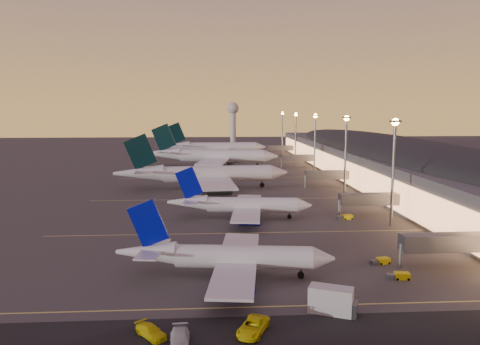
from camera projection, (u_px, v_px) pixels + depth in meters
The scene contains 18 objects.
ground at pixel (243, 227), 111.59m from camera, with size 700.00×700.00×0.00m, color #3C3A38.
airliner_narrow_south at pixel (225, 257), 78.68m from camera, with size 37.14×33.41×13.26m.
airliner_narrow_north at pixel (239, 205), 120.62m from camera, with size 37.47×33.67×13.38m.
airliner_wide_near at pixel (203, 174), 164.74m from camera, with size 61.48×56.16×19.67m.
airliner_wide_mid at pixel (210, 156), 224.57m from camera, with size 65.20×60.08×20.90m.
airliner_wide_far at pixel (213, 148), 274.28m from camera, with size 62.63×56.94×20.07m.
terminal_building at pixel (386, 157), 185.84m from camera, with size 56.35×255.00×17.46m.
light_masts at pixel (327, 137), 175.66m from camera, with size 2.20×217.20×25.90m.
radar_tower at pixel (233, 116), 366.23m from camera, with size 9.00×9.00×32.50m.
service_lane at pixel (276, 345), 56.23m from camera, with size 260.00×16.00×0.01m.
lane_markings at pixel (235, 196), 151.13m from camera, with size 90.00×180.36×0.00m.
baggage_tug_a at pixel (399, 276), 77.94m from camera, with size 3.84×1.96×1.10m.
baggage_tug_b at pixel (381, 261), 85.57m from camera, with size 3.82×2.21×1.07m.
baggage_tug_c at pixel (346, 217), 119.71m from camera, with size 3.99×2.03×1.14m.
catering_truck_a at pixel (333, 301), 64.79m from camera, with size 7.06×4.95×3.71m.
service_van_b at pixel (151, 331), 58.16m from camera, with size 2.03×4.99×1.45m, color yellow.
service_van_c at pixel (180, 339), 55.92m from camera, with size 2.37×5.83×1.69m, color silver.
service_van_d at pixel (253, 327), 59.16m from camera, with size 2.88×6.24×1.73m, color yellow.
Camera 1 is at (-7.59, -108.46, 28.34)m, focal length 35.00 mm.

